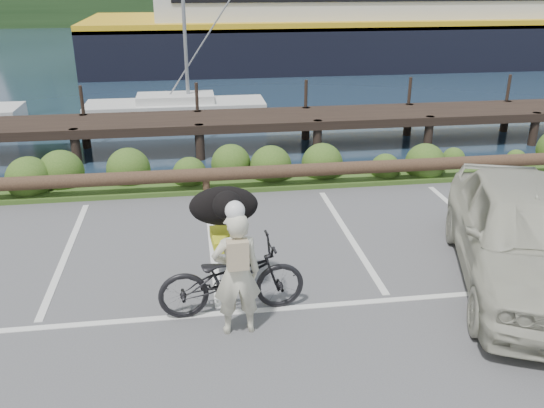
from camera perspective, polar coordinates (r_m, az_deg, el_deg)
The scene contains 8 objects.
ground at distance 8.99m, azimuth -5.34°, elevation -9.41°, with size 72.00×72.00×0.00m, color #4C4C4E.
harbor_backdrop at distance 86.32m, azimuth -8.24°, elevation 18.73°, with size 170.00×160.00×30.00m.
vegetation_strip at distance 13.78m, azimuth -6.62°, elevation 2.27°, with size 34.00×1.60×0.10m, color #3D5B21.
log_rail at distance 13.14m, azimuth -6.50°, elevation 1.04°, with size 32.00×0.30×0.60m, color #443021, non-canonical shape.
bicycle at distance 8.41m, azimuth -4.00°, elevation -7.34°, with size 0.74×2.13×1.12m, color black.
cyclist at distance 7.81m, azimuth -3.53°, elevation -6.91°, with size 0.66×0.43×1.80m, color beige.
dog at distance 8.64m, azimuth -4.81°, elevation -0.17°, with size 1.04×0.51×0.60m, color black.
parked_car at distance 9.87m, azimuth 23.81°, elevation -2.74°, with size 2.02×5.01×1.71m, color #B3B29D.
Camera 1 is at (-0.28, -7.67, 4.68)m, focal length 38.00 mm.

